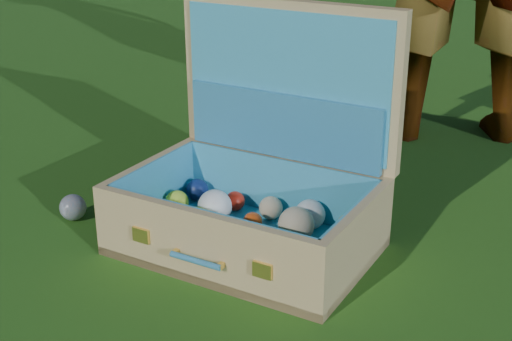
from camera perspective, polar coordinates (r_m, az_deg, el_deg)
The scene contains 3 objects.
ground at distance 1.93m, azimuth -0.64°, elevation -4.89°, with size 60.00×60.00×0.00m, color #215114.
stray_ball at distance 2.04m, azimuth -14.44°, elevation -2.88°, with size 0.07×0.07×0.07m, color teal.
suitcase at distance 1.82m, azimuth 0.36°, elevation -0.72°, with size 0.70×0.57×0.60m.
Camera 1 is at (0.55, -1.63, 0.88)m, focal length 50.00 mm.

